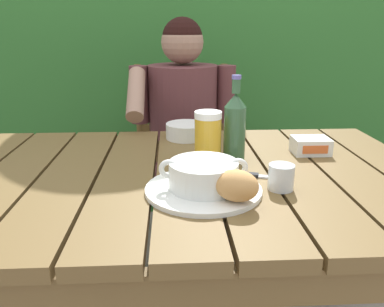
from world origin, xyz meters
name	(u,v)px	position (x,y,z in m)	size (l,w,h in m)	color
dining_table	(183,199)	(0.00, 0.00, 0.68)	(1.46, 0.92, 0.77)	brown
hedge_backdrop	(175,59)	(0.00, 1.60, 0.97)	(4.11, 0.92, 2.55)	#2E682A
chair_near_diner	(182,162)	(0.02, 0.90, 0.48)	(0.50, 0.44, 0.98)	brown
person_eating	(183,129)	(0.02, 0.70, 0.71)	(0.48, 0.47, 1.21)	brown
serving_plate	(203,189)	(0.05, -0.15, 0.77)	(0.30, 0.30, 0.01)	white
soup_bowl	(203,174)	(0.05, -0.15, 0.82)	(0.23, 0.18, 0.08)	white
bread_roll	(237,186)	(0.12, -0.23, 0.82)	(0.13, 0.12, 0.08)	tan
beer_glass	(208,138)	(0.08, 0.06, 0.85)	(0.08, 0.08, 0.16)	gold
beer_bottle	(235,126)	(0.16, 0.09, 0.88)	(0.07, 0.07, 0.27)	#315634
water_glass_small	(281,177)	(0.25, -0.14, 0.80)	(0.07, 0.07, 0.07)	silver
butter_tub	(311,146)	(0.43, 0.15, 0.80)	(0.12, 0.09, 0.05)	white
table_knife	(257,176)	(0.21, -0.06, 0.77)	(0.16, 0.06, 0.01)	silver
diner_bowl	(186,131)	(0.02, 0.35, 0.80)	(0.15, 0.15, 0.06)	white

